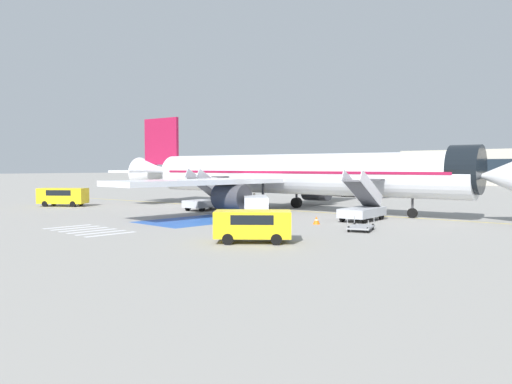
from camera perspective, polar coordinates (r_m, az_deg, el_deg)
The scene contains 20 objects.
ground_plane at distance 49.79m, azimuth 5.93°, elevation -2.15°, with size 600.00×600.00×0.00m, color gray.
apron_leadline_yellow at distance 49.68m, azimuth 4.41°, elevation -2.14°, with size 0.20×77.75×0.01m, color gold.
apron_stand_patch_blue at distance 42.09m, azimuth -4.73°, elevation -3.06°, with size 6.04×12.83×0.01m, color #2856A8.
apron_walkway_bar_0 at distance 38.95m, azimuth -20.69°, elevation -3.72°, with size 0.44×3.60×0.01m, color silver.
apron_walkway_bar_1 at distance 37.88m, azimuth -19.90°, elevation -3.89°, with size 0.44×3.60×0.01m, color silver.
apron_walkway_bar_2 at distance 36.82m, azimuth -19.07°, elevation -4.07°, with size 0.44×3.60×0.01m, color silver.
apron_walkway_bar_3 at distance 35.76m, azimuth -18.19°, elevation -4.26°, with size 0.44×3.60×0.01m, color silver.
apron_walkway_bar_4 at distance 34.72m, azimuth -17.25°, elevation -4.46°, with size 0.44×3.60×0.01m, color silver.
apron_walkway_bar_5 at distance 33.68m, azimuth -16.26°, elevation -4.66°, with size 0.44×3.60×0.01m, color silver.
airliner at distance 49.84m, azimuth 3.79°, elevation 2.01°, with size 44.15×36.79×10.22m.
boarding_stairs_forward at distance 41.26m, azimuth 12.08°, elevation -1.83°, with size 2.81×5.44×4.18m.
boarding_stairs_aft at distance 50.53m, azimuth -5.66°, elevation -0.91°, with size 2.81×5.44×4.22m.
fuel_tanker at distance 73.62m, azimuth 11.11°, elevation 0.71°, with size 10.33×3.60×3.23m.
service_van_0 at distance 28.82m, azimuth -0.38°, elevation -3.58°, with size 4.66×4.48×1.83m.
service_van_1 at distance 42.93m, azimuth -0.04°, elevation -1.44°, with size 4.88×4.84×1.84m.
service_van_2 at distance 59.12m, azimuth -21.20°, elevation -0.36°, with size 5.33×4.80×2.00m.
baggage_cart at distance 34.86m, azimuth 11.91°, elevation -3.94°, with size 2.35×2.97×0.87m.
ground_crew_0 at distance 47.47m, azimuth -0.22°, elevation -1.08°, with size 0.28×0.45×1.84m.
ground_crew_1 at distance 48.27m, azimuth -0.76°, elevation -1.18°, with size 0.47×0.46×1.63m.
traffic_cone_0 at distance 38.23m, azimuth 6.92°, elevation -3.22°, with size 0.55×0.55×0.61m.
Camera 1 is at (30.37, -39.21, 4.38)m, focal length 35.00 mm.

